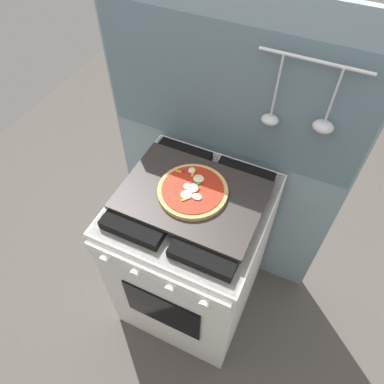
# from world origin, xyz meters

# --- Properties ---
(ground_plane) EXTENTS (4.00, 4.00, 0.00)m
(ground_plane) POSITION_xyz_m (0.00, 0.00, 0.00)
(ground_plane) COLOR #4C4742
(kitchen_backsplash) EXTENTS (1.10, 0.09, 1.55)m
(kitchen_backsplash) POSITION_xyz_m (0.00, 0.33, 0.79)
(kitchen_backsplash) COLOR #7A939E
(kitchen_backsplash) RESTS_ON ground_plane
(stove) EXTENTS (0.60, 0.64, 0.90)m
(stove) POSITION_xyz_m (-0.00, -0.00, 0.45)
(stove) COLOR white
(stove) RESTS_ON ground_plane
(baking_tray) EXTENTS (0.54, 0.38, 0.02)m
(baking_tray) POSITION_xyz_m (0.00, 0.00, 0.91)
(baking_tray) COLOR #2D2826
(baking_tray) RESTS_ON stove
(pizza_left) EXTENTS (0.27, 0.27, 0.03)m
(pizza_left) POSITION_xyz_m (-0.00, 0.01, 0.93)
(pizza_left) COLOR tan
(pizza_left) RESTS_ON baking_tray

